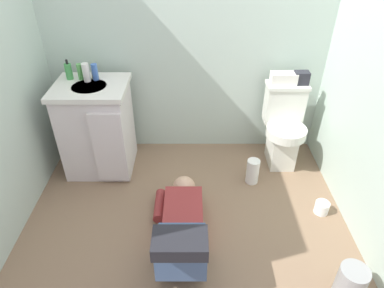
% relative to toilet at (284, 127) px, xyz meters
% --- Properties ---
extents(ground_plane, '(2.96, 2.96, 0.04)m').
position_rel_toilet_xyz_m(ground_plane, '(-0.87, -0.71, -0.39)').
color(ground_plane, '#81654D').
extents(wall_back, '(2.62, 0.08, 2.40)m').
position_rel_toilet_xyz_m(wall_back, '(-0.87, 0.30, 0.83)').
color(wall_back, '#B2C5B7').
rests_on(wall_back, ground_plane).
extents(toilet, '(0.36, 0.46, 0.75)m').
position_rel_toilet_xyz_m(toilet, '(0.00, 0.00, 0.00)').
color(toilet, silver).
rests_on(toilet, ground_plane).
extents(vanity_cabinet, '(0.60, 0.53, 0.82)m').
position_rel_toilet_xyz_m(vanity_cabinet, '(-1.65, -0.09, 0.05)').
color(vanity_cabinet, silver).
rests_on(vanity_cabinet, ground_plane).
extents(faucet, '(0.02, 0.02, 0.10)m').
position_rel_toilet_xyz_m(faucet, '(-1.66, 0.05, 0.50)').
color(faucet, silver).
rests_on(faucet, vanity_cabinet).
extents(person_plumber, '(0.39, 1.06, 0.52)m').
position_rel_toilet_xyz_m(person_plumber, '(-0.90, -1.02, -0.19)').
color(person_plumber, maroon).
rests_on(person_plumber, ground_plane).
extents(tissue_box, '(0.22, 0.11, 0.10)m').
position_rel_toilet_xyz_m(tissue_box, '(-0.04, 0.09, 0.43)').
color(tissue_box, silver).
rests_on(tissue_box, toilet).
extents(toiletry_bag, '(0.12, 0.09, 0.11)m').
position_rel_toilet_xyz_m(toiletry_bag, '(0.11, 0.09, 0.44)').
color(toiletry_bag, '#26262D').
rests_on(toiletry_bag, toilet).
extents(soap_dispenser, '(0.06, 0.06, 0.17)m').
position_rel_toilet_xyz_m(soap_dispenser, '(-1.85, 0.03, 0.52)').
color(soap_dispenser, '#449B4E').
rests_on(soap_dispenser, vanity_cabinet).
extents(bottle_green, '(0.05, 0.05, 0.13)m').
position_rel_toilet_xyz_m(bottle_green, '(-1.75, 0.03, 0.52)').
color(bottle_green, '#539E4E').
rests_on(bottle_green, vanity_cabinet).
extents(bottle_white, '(0.06, 0.06, 0.15)m').
position_rel_toilet_xyz_m(bottle_white, '(-1.69, -0.01, 0.53)').
color(bottle_white, silver).
rests_on(bottle_white, vanity_cabinet).
extents(bottle_blue, '(0.05, 0.05, 0.14)m').
position_rel_toilet_xyz_m(bottle_blue, '(-1.63, 0.02, 0.52)').
color(bottle_blue, '#406ABB').
rests_on(bottle_blue, vanity_cabinet).
extents(trash_can, '(0.17, 0.17, 0.24)m').
position_rel_toilet_xyz_m(trash_can, '(0.14, -1.39, -0.25)').
color(trash_can, gray).
rests_on(trash_can, ground_plane).
extents(paper_towel_roll, '(0.11, 0.11, 0.23)m').
position_rel_toilet_xyz_m(paper_towel_roll, '(-0.30, -0.32, -0.25)').
color(paper_towel_roll, white).
rests_on(paper_towel_roll, ground_plane).
extents(toilet_paper_roll, '(0.11, 0.11, 0.10)m').
position_rel_toilet_xyz_m(toilet_paper_roll, '(0.20, -0.69, -0.32)').
color(toilet_paper_roll, white).
rests_on(toilet_paper_roll, ground_plane).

